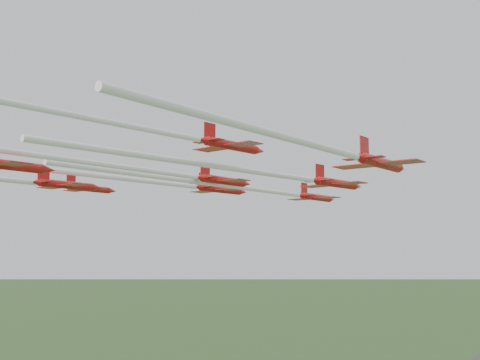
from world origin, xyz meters
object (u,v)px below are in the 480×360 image
Objects in this scene: jet_row3_right at (343,153)px; jet_row4_right at (167,133)px; jet_row3_mid at (121,167)px; jet_lead at (266,191)px; jet_row2_right at (284,176)px; jet_row2_left at (180,185)px.

jet_row3_right is 17.54m from jet_row4_right.
jet_row3_right reaches higher than jet_row3_mid.
jet_row3_mid is at bearing -87.12° from jet_lead.
jet_lead is at bearing 93.45° from jet_row3_mid.
jet_row2_right is at bearing 53.10° from jet_row3_mid.
jet_row3_mid reaches higher than jet_lead.
jet_lead is 1.28× the size of jet_row2_left.
jet_row2_right is 0.77× the size of jet_row3_mid.
jet_row3_right is 1.10× the size of jet_row4_right.
jet_row3_right is at bearing 19.94° from jet_row3_mid.
jet_lead is at bearing 138.13° from jet_row3_right.
jet_row4_right is at bearing -22.07° from jet_row3_mid.
jet_row2_right is (12.19, -15.58, -0.14)m from jet_lead.
jet_row3_mid is (-0.64, -30.04, 0.31)m from jet_lead.
jet_row3_mid reaches higher than jet_row2_right.
jet_row4_right is at bearing -45.80° from jet_row2_left.
jet_row3_mid is 25.03m from jet_row3_right.
jet_row2_right is at bearing -47.87° from jet_lead.
jet_row2_right is at bearing -12.36° from jet_row2_left.
jet_row4_right is (22.02, -28.21, 0.97)m from jet_row2_left.
jet_lead is at bearing 114.64° from jet_row4_right.
jet_row4_right is (-0.73, -20.56, 1.97)m from jet_row2_right.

